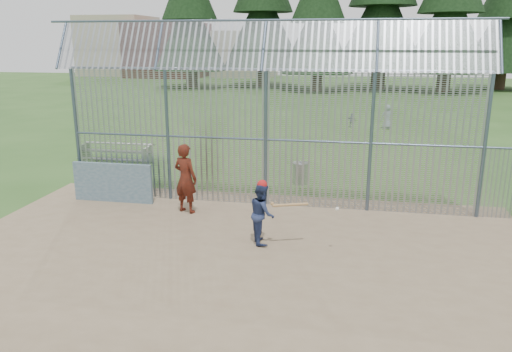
% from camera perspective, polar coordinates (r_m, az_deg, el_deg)
% --- Properties ---
extents(ground, '(120.00, 120.00, 0.00)m').
position_cam_1_polar(ground, '(11.87, -1.81, -8.59)').
color(ground, '#2D511E').
rests_on(ground, ground).
extents(dirt_infield, '(14.00, 10.00, 0.02)m').
position_cam_1_polar(dirt_infield, '(11.42, -2.36, -9.53)').
color(dirt_infield, '#756047').
rests_on(dirt_infield, ground).
extents(dugout_wall, '(2.50, 0.12, 1.20)m').
position_cam_1_polar(dugout_wall, '(15.75, -16.04, -0.72)').
color(dugout_wall, '#38566B').
rests_on(dugout_wall, dirt_infield).
extents(batter, '(0.77, 0.87, 1.48)m').
position_cam_1_polar(batter, '(12.05, 0.70, -4.30)').
color(batter, navy).
rests_on(batter, dirt_infield).
extents(onlooker, '(0.85, 0.69, 2.00)m').
position_cam_1_polar(onlooker, '(14.25, -8.06, -0.27)').
color(onlooker, maroon).
rests_on(onlooker, dirt_infield).
extents(bg_kid_standing, '(0.75, 0.58, 1.36)m').
position_cam_1_polar(bg_kid_standing, '(28.86, 14.75, 6.56)').
color(bg_kid_standing, gray).
rests_on(bg_kid_standing, ground).
extents(bg_kid_seated, '(0.50, 0.32, 0.80)m').
position_cam_1_polar(bg_kid_seated, '(28.92, 10.88, 6.25)').
color(bg_kid_seated, slate).
rests_on(bg_kid_seated, ground).
extents(batting_gear, '(1.95, 0.51, 0.57)m').
position_cam_1_polar(batting_gear, '(11.78, 1.72, -1.65)').
color(batting_gear, '#B41819').
rests_on(batting_gear, ground).
extents(trash_can, '(0.56, 0.56, 0.82)m').
position_cam_1_polar(trash_can, '(17.24, 5.09, 0.36)').
color(trash_can, gray).
rests_on(trash_can, ground).
extents(bleacher, '(3.00, 0.95, 0.72)m').
position_cam_1_polar(bleacher, '(21.01, -15.72, 2.64)').
color(bleacher, gray).
rests_on(bleacher, ground).
extents(backstop_fence, '(20.09, 0.81, 5.30)m').
position_cam_1_polar(backstop_fence, '(14.24, 8.29, 5.26)').
color(backstop_fence, '#47566B').
rests_on(backstop_fence, ground).
extents(distant_buildings, '(26.50, 10.50, 8.00)m').
position_cam_1_polar(distant_buildings, '(71.80, -10.48, 14.07)').
color(distant_buildings, brown).
rests_on(distant_buildings, ground).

